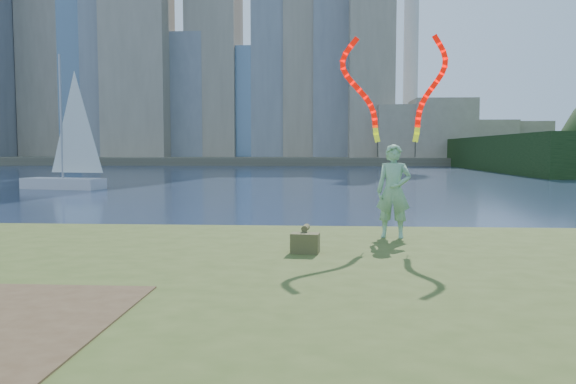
{
  "coord_description": "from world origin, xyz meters",
  "views": [
    {
      "loc": [
        1.44,
        -8.34,
        2.49
      ],
      "look_at": [
        0.84,
        1.0,
        1.78
      ],
      "focal_mm": 35.0,
      "sensor_mm": 36.0,
      "label": 1
    }
  ],
  "objects": [
    {
      "name": "ground",
      "position": [
        0.0,
        0.0,
        0.0
      ],
      "size": [
        320.0,
        320.0,
        0.0
      ],
      "primitive_type": "plane",
      "color": "#17233B",
      "rests_on": "ground"
    },
    {
      "name": "grassy_knoll",
      "position": [
        0.0,
        -2.3,
        0.34
      ],
      "size": [
        20.0,
        18.0,
        0.8
      ],
      "color": "#3B4C1B",
      "rests_on": "ground"
    },
    {
      "name": "far_shore",
      "position": [
        0.0,
        95.0,
        0.6
      ],
      "size": [
        320.0,
        40.0,
        1.2
      ],
      "primitive_type": "cube",
      "color": "#504A3A",
      "rests_on": "ground"
    },
    {
      "name": "woman_with_ribbons",
      "position": [
        2.79,
        2.48,
        2.19
      ],
      "size": [
        2.07,
        0.64,
        4.15
      ],
      "rotation": [
        0.0,
        0.0,
        -0.22
      ],
      "color": "#1E6D36",
      "rests_on": "grassy_knoll"
    },
    {
      "name": "canvas_bag",
      "position": [
        1.14,
        0.75,
        0.98
      ],
      "size": [
        0.49,
        0.55,
        0.43
      ],
      "rotation": [
        0.0,
        0.0,
        -0.11
      ],
      "color": "brown",
      "rests_on": "grassy_knoll"
    },
    {
      "name": "sailboat",
      "position": [
        -14.66,
        25.86,
        1.45
      ],
      "size": [
        5.6,
        2.8,
        8.42
      ],
      "rotation": [
        0.0,
        0.0,
        -0.23
      ],
      "color": "silver",
      "rests_on": "ground"
    }
  ]
}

